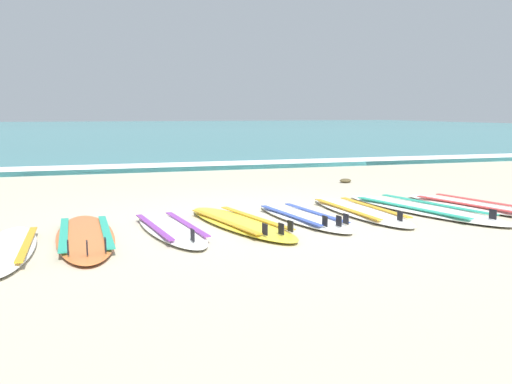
{
  "coord_description": "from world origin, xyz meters",
  "views": [
    {
      "loc": [
        -1.89,
        -5.87,
        1.24
      ],
      "look_at": [
        0.04,
        0.49,
        0.25
      ],
      "focal_mm": 37.79,
      "sensor_mm": 36.0,
      "label": 1
    }
  ],
  "objects": [
    {
      "name": "surfboard_4",
      "position": [
        0.4,
        -0.18,
        0.04
      ],
      "size": [
        0.76,
        1.95,
        0.18
      ],
      "color": "silver",
      "rests_on": "ground"
    },
    {
      "name": "wave_foam_strip",
      "position": [
        0.0,
        5.83,
        0.06
      ],
      "size": [
        80.0,
        0.91,
        0.11
      ],
      "primitive_type": "cube",
      "color": "white",
      "rests_on": "ground"
    },
    {
      "name": "sea",
      "position": [
        0.0,
        35.37,
        0.05
      ],
      "size": [
        80.0,
        60.0,
        0.1
      ],
      "primitive_type": "cube",
      "color": "teal",
      "rests_on": "ground"
    },
    {
      "name": "surfboard_2",
      "position": [
        -1.15,
        -0.36,
        0.04
      ],
      "size": [
        0.75,
        1.98,
        0.18
      ],
      "color": "silver",
      "rests_on": "ground"
    },
    {
      "name": "surfboard_1",
      "position": [
        -2.0,
        -0.45,
        0.04
      ],
      "size": [
        0.61,
        2.2,
        0.18
      ],
      "color": "orange",
      "rests_on": "ground"
    },
    {
      "name": "surfboard_5",
      "position": [
        1.22,
        -0.01,
        0.04
      ],
      "size": [
        0.66,
        2.17,
        0.18
      ],
      "color": "white",
      "rests_on": "ground"
    },
    {
      "name": "surfboard_0",
      "position": [
        -2.66,
        -0.77,
        0.04
      ],
      "size": [
        0.5,
        1.93,
        0.18
      ],
      "color": "white",
      "rests_on": "ground"
    },
    {
      "name": "surfboard_3",
      "position": [
        -0.38,
        -0.27,
        0.04
      ],
      "size": [
        1.02,
        2.21,
        0.18
      ],
      "color": "yellow",
      "rests_on": "ground"
    },
    {
      "name": "surfboard_6",
      "position": [
        2.04,
        -0.1,
        0.04
      ],
      "size": [
        1.26,
        2.62,
        0.18
      ],
      "color": "white",
      "rests_on": "ground"
    },
    {
      "name": "surfboard_7",
      "position": [
        2.82,
        -0.1,
        0.04
      ],
      "size": [
        1.06,
        2.2,
        0.18
      ],
      "color": "white",
      "rests_on": "ground"
    },
    {
      "name": "ground_plane",
      "position": [
        0.0,
        0.0,
        0.0
      ],
      "size": [
        80.0,
        80.0,
        0.0
      ],
      "primitive_type": "plane",
      "color": "#B7AD93"
    },
    {
      "name": "seaweed_clump_near_shoreline",
      "position": [
        2.37,
        2.71,
        0.04
      ],
      "size": [
        0.21,
        0.17,
        0.07
      ],
      "primitive_type": "ellipsoid",
      "color": "#4C4228",
      "rests_on": "ground"
    }
  ]
}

